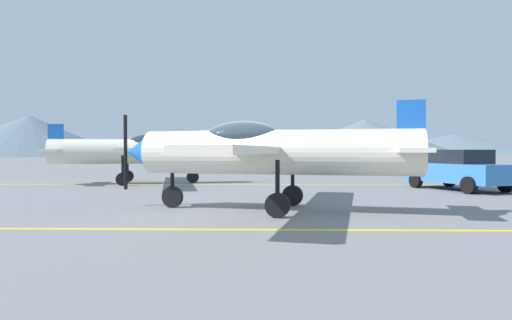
% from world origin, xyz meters
% --- Properties ---
extents(ground_plane, '(400.00, 400.00, 0.00)m').
position_xyz_m(ground_plane, '(0.00, 0.00, 0.00)').
color(ground_plane, slate).
extents(apron_line_near, '(80.00, 0.16, 0.01)m').
position_xyz_m(apron_line_near, '(0.00, -3.17, 0.01)').
color(apron_line_near, yellow).
rests_on(apron_line_near, ground_plane).
extents(apron_line_far, '(80.00, 0.16, 0.01)m').
position_xyz_m(apron_line_far, '(0.00, 8.38, 0.01)').
color(apron_line_far, yellow).
rests_on(apron_line_far, ground_plane).
extents(airplane_near, '(8.23, 9.38, 2.81)m').
position_xyz_m(airplane_near, '(0.67, -0.33, 1.58)').
color(airplane_near, silver).
rests_on(airplane_near, ground_plane).
extents(airplane_mid, '(8.23, 9.38, 2.81)m').
position_xyz_m(airplane_mid, '(-5.52, 8.95, 1.58)').
color(airplane_mid, silver).
rests_on(airplane_mid, ground_plane).
extents(car_sedan, '(3.23, 4.66, 1.62)m').
position_xyz_m(car_sedan, '(8.38, 5.96, 0.84)').
color(car_sedan, '#3372BF').
rests_on(car_sedan, ground_plane).
extents(hill_left, '(52.88, 52.88, 11.76)m').
position_xyz_m(hill_left, '(-67.92, 113.51, 5.88)').
color(hill_left, slate).
rests_on(hill_left, ground_plane).
extents(hill_centerleft, '(54.97, 54.97, 8.24)m').
position_xyz_m(hill_centerleft, '(-25.63, 119.59, 4.12)').
color(hill_centerleft, '#4C6651').
rests_on(hill_centerleft, ground_plane).
extents(hill_centerright, '(56.76, 56.76, 11.13)m').
position_xyz_m(hill_centerright, '(30.81, 123.39, 5.56)').
color(hill_centerright, slate).
rests_on(hill_centerright, ground_plane).
extents(hill_right, '(65.83, 65.83, 7.68)m').
position_xyz_m(hill_right, '(68.75, 149.75, 3.84)').
color(hill_right, slate).
rests_on(hill_right, ground_plane).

